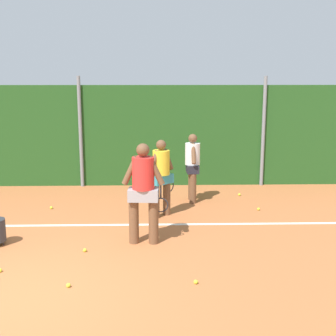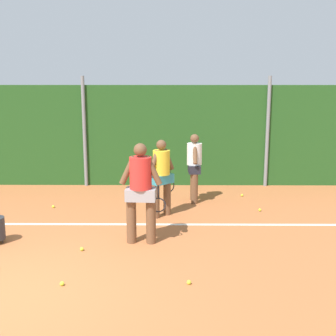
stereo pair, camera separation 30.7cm
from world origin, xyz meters
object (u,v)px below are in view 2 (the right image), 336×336
(tennis_ball_8, at_px, (53,207))
(tennis_ball_4, at_px, (62,284))
(player_midcourt, at_px, (161,174))
(tennis_ball_6, at_px, (189,282))
(tennis_ball_3, at_px, (134,196))
(tennis_ball_1, at_px, (260,210))
(tennis_ball_11, at_px, (82,249))
(tennis_ball_5, at_px, (242,195))
(player_backcourt_far, at_px, (194,164))
(player_foreground_near, at_px, (141,188))

(tennis_ball_8, bearing_deg, tennis_ball_4, -73.55)
(player_midcourt, xyz_separation_m, tennis_ball_6, (0.49, -3.33, -0.94))
(tennis_ball_3, relative_size, tennis_ball_6, 1.00)
(tennis_ball_1, relative_size, tennis_ball_4, 1.00)
(tennis_ball_11, bearing_deg, tennis_ball_5, 46.90)
(tennis_ball_3, xyz_separation_m, tennis_ball_6, (1.22, -4.87, 0.00))
(player_midcourt, distance_m, tennis_ball_6, 3.50)
(player_backcourt_far, distance_m, tennis_ball_11, 4.00)
(tennis_ball_3, distance_m, tennis_ball_5, 2.81)
(player_backcourt_far, height_order, tennis_ball_4, player_backcourt_far)
(tennis_ball_4, bearing_deg, player_backcourt_far, 64.27)
(player_foreground_near, height_order, tennis_ball_11, player_foreground_near)
(player_foreground_near, height_order, tennis_ball_1, player_foreground_near)
(tennis_ball_6, bearing_deg, tennis_ball_8, 128.16)
(player_midcourt, distance_m, tennis_ball_5, 2.81)
(player_midcourt, xyz_separation_m, player_backcourt_far, (0.78, 1.19, -0.01))
(tennis_ball_4, relative_size, tennis_ball_6, 1.00)
(tennis_ball_4, height_order, tennis_ball_6, same)
(player_backcourt_far, relative_size, tennis_ball_4, 25.78)
(player_midcourt, relative_size, tennis_ball_8, 26.20)
(tennis_ball_4, bearing_deg, tennis_ball_6, 1.85)
(tennis_ball_8, relative_size, tennis_ball_11, 1.00)
(tennis_ball_6, relative_size, tennis_ball_8, 1.00)
(tennis_ball_3, height_order, tennis_ball_4, same)
(tennis_ball_8, bearing_deg, tennis_ball_6, -51.84)
(player_backcourt_far, distance_m, tennis_ball_8, 3.56)
(tennis_ball_3, bearing_deg, tennis_ball_1, -21.11)
(player_foreground_near, bearing_deg, player_midcourt, 81.99)
(tennis_ball_3, relative_size, tennis_ball_4, 1.00)
(tennis_ball_4, distance_m, tennis_ball_11, 1.36)
(tennis_ball_3, bearing_deg, tennis_ball_4, -97.91)
(player_midcourt, height_order, tennis_ball_11, player_midcourt)
(tennis_ball_1, relative_size, tennis_ball_8, 1.00)
(player_backcourt_far, height_order, tennis_ball_6, player_backcourt_far)
(tennis_ball_1, height_order, tennis_ball_8, same)
(tennis_ball_5, bearing_deg, player_midcourt, -141.20)
(tennis_ball_4, xyz_separation_m, tennis_ball_5, (3.49, 5.06, 0.00))
(tennis_ball_1, bearing_deg, tennis_ball_4, -134.52)
(player_backcourt_far, bearing_deg, tennis_ball_4, -27.45)
(player_midcourt, relative_size, tennis_ball_1, 26.20)
(tennis_ball_3, bearing_deg, tennis_ball_6, -75.90)
(player_midcourt, xyz_separation_m, tennis_ball_4, (-1.42, -3.39, -0.94))
(player_backcourt_far, xyz_separation_m, tennis_ball_8, (-3.39, -0.59, -0.92))
(tennis_ball_1, xyz_separation_m, tennis_ball_6, (-1.80, -3.71, 0.00))
(tennis_ball_3, relative_size, tennis_ball_8, 1.00)
(tennis_ball_4, bearing_deg, player_foreground_near, 58.61)
(player_backcourt_far, bearing_deg, tennis_ball_6, -5.50)
(player_foreground_near, bearing_deg, tennis_ball_4, -117.45)
(tennis_ball_8, bearing_deg, tennis_ball_1, -2.61)
(tennis_ball_5, bearing_deg, tennis_ball_11, -133.10)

